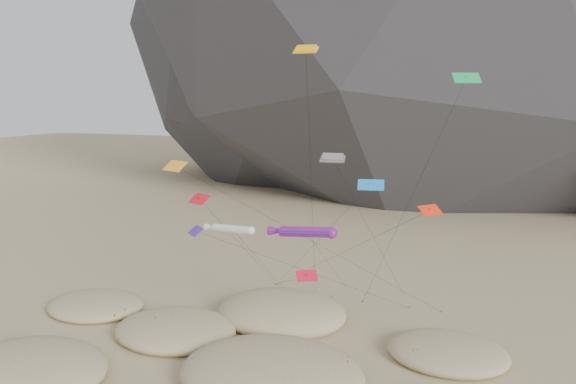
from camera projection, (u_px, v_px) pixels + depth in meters
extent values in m
ellipsoid|color=#2B2B30|center=(306.00, 27.00, 165.34)|extent=(136.20, 127.83, 116.00)
ellipsoid|color=#CCB789|center=(28.00, 371.00, 48.44)|extent=(14.15, 12.02, 3.45)
ellipsoid|color=#CCB789|center=(176.00, 329.00, 57.36)|extent=(12.78, 10.86, 2.65)
ellipsoid|color=#CCB789|center=(272.00, 373.00, 47.92)|extent=(16.16, 13.74, 3.62)
ellipsoid|color=#CCB789|center=(282.00, 312.00, 61.22)|extent=(14.35, 12.20, 3.79)
ellipsoid|color=#CCB789|center=(447.00, 352.00, 52.45)|extent=(11.23, 9.54, 2.37)
ellipsoid|color=#CCB789|center=(96.00, 305.00, 64.25)|extent=(11.30, 9.60, 2.24)
ellipsoid|color=black|center=(11.00, 375.00, 47.49)|extent=(2.58, 2.21, 0.77)
ellipsoid|color=black|center=(77.00, 372.00, 48.13)|extent=(2.60, 2.22, 0.78)
ellipsoid|color=black|center=(164.00, 329.00, 56.86)|extent=(2.62, 2.24, 0.79)
ellipsoid|color=black|center=(171.00, 336.00, 55.62)|extent=(2.06, 1.76, 0.62)
ellipsoid|color=black|center=(288.00, 363.00, 49.11)|extent=(2.98, 2.55, 0.90)
ellipsoid|color=black|center=(333.00, 365.00, 49.05)|extent=(2.99, 2.55, 0.90)
ellipsoid|color=black|center=(278.00, 368.00, 48.58)|extent=(2.88, 2.46, 0.86)
ellipsoid|color=black|center=(293.00, 304.00, 63.15)|extent=(3.32, 2.84, 1.00)
ellipsoid|color=black|center=(291.00, 313.00, 60.94)|extent=(2.68, 2.29, 0.80)
ellipsoid|color=black|center=(437.00, 344.00, 53.76)|extent=(2.32, 1.98, 0.70)
ellipsoid|color=black|center=(423.00, 355.00, 51.81)|extent=(2.29, 1.96, 0.69)
ellipsoid|color=black|center=(122.00, 301.00, 65.49)|extent=(2.42, 2.07, 0.73)
ellipsoid|color=black|center=(115.00, 316.00, 61.38)|extent=(1.96, 1.67, 0.59)
cylinder|color=#3F2D1E|center=(314.00, 298.00, 67.39)|extent=(0.08, 0.08, 0.30)
cylinder|color=#3F2D1E|center=(331.00, 296.00, 68.11)|extent=(0.08, 0.08, 0.30)
cylinder|color=#3F2D1E|center=(362.00, 302.00, 66.33)|extent=(0.08, 0.08, 0.30)
cylinder|color=#3F2D1E|center=(365.00, 294.00, 68.71)|extent=(0.08, 0.08, 0.30)
cylinder|color=#3F2D1E|center=(409.00, 307.00, 64.61)|extent=(0.08, 0.08, 0.30)
cylinder|color=#3F2D1E|center=(276.00, 284.00, 72.45)|extent=(0.08, 0.08, 0.30)
cylinder|color=#3F2D1E|center=(442.00, 311.00, 63.39)|extent=(0.08, 0.08, 0.30)
cylinder|color=#3F2D1E|center=(281.00, 288.00, 70.99)|extent=(0.08, 0.08, 0.30)
cylinder|color=#FF1A36|center=(306.00, 232.00, 56.73)|extent=(6.04, 2.03, 1.68)
sphere|color=#FF1A36|center=(332.00, 233.00, 55.23)|extent=(1.13, 1.13, 1.13)
cone|color=#FF1A36|center=(278.00, 231.00, 58.38)|extent=(2.56, 1.35, 1.21)
cylinder|color=black|center=(330.00, 264.00, 63.61)|extent=(1.19, 13.43, 10.62)
cylinder|color=silver|center=(232.00, 229.00, 55.29)|extent=(4.90, 2.09, 1.11)
sphere|color=silver|center=(251.00, 231.00, 53.83)|extent=(0.81, 0.81, 0.81)
cone|color=silver|center=(213.00, 228.00, 56.91)|extent=(2.09, 1.21, 0.83)
cylinder|color=black|center=(266.00, 268.00, 61.15)|extent=(2.39, 11.55, 11.25)
cube|color=#FEAF0D|center=(306.00, 50.00, 57.74)|extent=(2.58, 1.09, 0.76)
cube|color=#FEAF0D|center=(306.00, 48.00, 57.70)|extent=(2.19, 0.85, 0.74)
cylinder|color=black|center=(311.00, 182.00, 64.06)|extent=(1.30, 7.91, 28.83)
cube|color=red|center=(333.00, 159.00, 56.20)|extent=(2.59, 1.32, 0.68)
cube|color=red|center=(333.00, 157.00, 56.16)|extent=(2.19, 1.06, 0.68)
cylinder|color=black|center=(372.00, 234.00, 62.45)|extent=(5.75, 12.46, 17.96)
cube|color=red|center=(430.00, 210.00, 46.16)|extent=(2.08, 2.16, 0.74)
cube|color=red|center=(430.00, 212.00, 46.19)|extent=(0.32, 0.32, 0.68)
cylinder|color=black|center=(336.00, 256.00, 59.32)|extent=(21.08, 17.81, 14.87)
cube|color=red|center=(307.00, 276.00, 50.19)|extent=(2.11, 1.74, 0.78)
cube|color=red|center=(307.00, 277.00, 50.22)|extent=(0.32, 0.33, 0.64)
cylinder|color=black|center=(288.00, 281.00, 61.33)|extent=(10.65, 18.64, 8.27)
cube|color=#491BA0|center=(195.00, 231.00, 57.64)|extent=(2.24, 2.11, 0.80)
cube|color=#491BA0|center=(196.00, 232.00, 57.67)|extent=(0.35, 0.35, 0.70)
cylinder|color=black|center=(308.00, 272.00, 61.13)|extent=(20.09, 13.34, 10.45)
cube|color=green|center=(467.00, 78.00, 49.03)|extent=(2.61, 1.92, 0.95)
cube|color=green|center=(467.00, 80.00, 49.06)|extent=(0.37, 0.38, 0.79)
cylinder|color=black|center=(407.00, 207.00, 57.69)|extent=(11.09, 9.85, 25.70)
cube|color=#197EDC|center=(371.00, 185.00, 47.37)|extent=(2.40, 1.60, 0.78)
cube|color=#197EDC|center=(371.00, 187.00, 47.39)|extent=(0.30, 0.26, 0.76)
cylinder|color=black|center=(313.00, 245.00, 59.92)|extent=(16.13, 18.04, 16.74)
cube|color=#FDA61A|center=(175.00, 166.00, 57.34)|extent=(2.86, 2.08, 0.96)
cube|color=#FDA61A|center=(175.00, 167.00, 57.36)|extent=(0.38, 0.36, 0.88)
cylinder|color=black|center=(315.00, 243.00, 60.37)|extent=(25.94, 13.34, 17.07)
cube|color=red|center=(200.00, 199.00, 54.83)|extent=(2.51, 1.94, 0.85)
cube|color=red|center=(200.00, 200.00, 54.85)|extent=(0.34, 0.33, 0.76)
cylinder|color=black|center=(245.00, 250.00, 62.92)|extent=(2.30, 15.83, 14.21)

